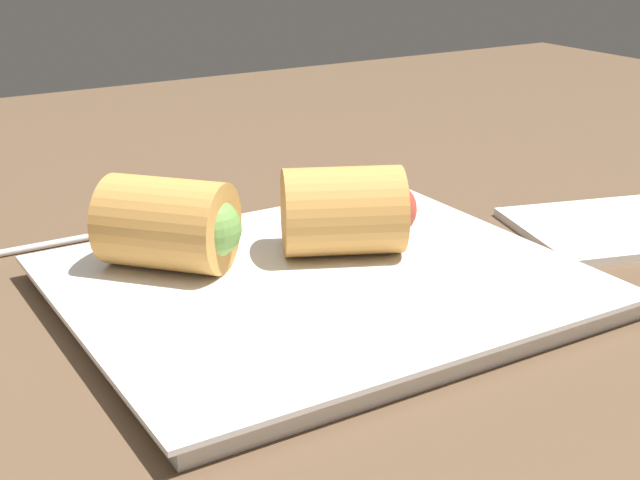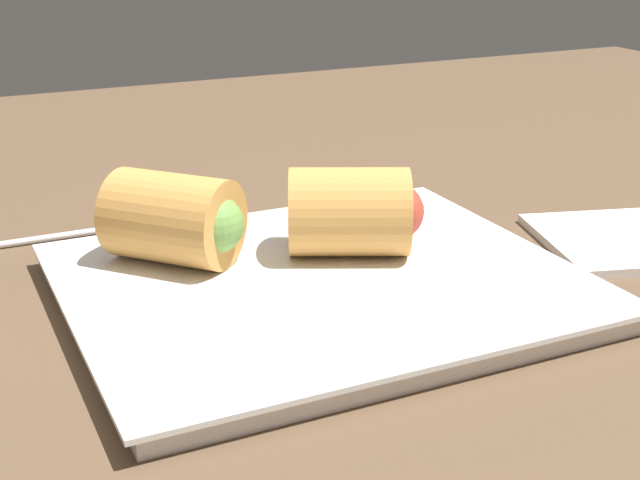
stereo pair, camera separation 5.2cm
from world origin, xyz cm
name	(u,v)px [view 2 (the right image)]	position (x,y,z in cm)	size (l,w,h in cm)	color
table_surface	(279,316)	(0.00, 0.00, 1.00)	(180.00, 140.00, 2.00)	brown
serving_plate	(320,286)	(-2.39, 0.64, 2.76)	(29.40, 24.85, 1.50)	white
roll_front_left	(179,219)	(4.40, -4.85, 6.26)	(9.06, 9.17, 5.51)	#D19347
roll_front_right	(357,212)	(-5.95, -1.55, 6.26)	(9.02, 8.10, 5.51)	#D19347
spoon	(157,218)	(2.95, -16.09, 2.56)	(17.93, 2.80, 1.26)	silver
napkin	(638,239)	(-26.24, 1.77, 2.30)	(15.77, 14.42, 0.60)	white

